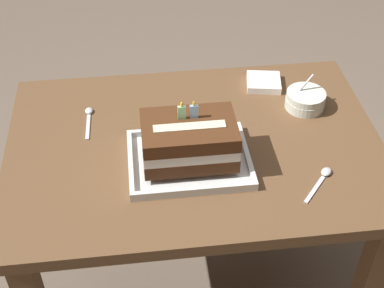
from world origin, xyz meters
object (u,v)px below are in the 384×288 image
bowl_stack (305,100)px  napkin_pile (264,82)px  foil_tray (189,161)px  birthday_cake (189,140)px  serving_spoon_by_bowls (89,116)px  serving_spoon_near_tray (324,176)px

bowl_stack → napkin_pile: 0.15m
foil_tray → birthday_cake: bearing=90.0°
bowl_stack → napkin_pile: size_ratio=0.99×
foil_tray → serving_spoon_by_bowls: foil_tray is taller
serving_spoon_by_bowls → foil_tray: bearing=-40.6°
foil_tray → napkin_pile: foil_tray is taller
serving_spoon_near_tray → serving_spoon_by_bowls: bearing=151.7°
bowl_stack → serving_spoon_by_bowls: bowl_stack is taller
foil_tray → napkin_pile: (0.27, 0.32, 0.00)m
foil_tray → serving_spoon_near_tray: (0.33, -0.09, -0.00)m
napkin_pile → foil_tray: bearing=-129.9°
bowl_stack → birthday_cake: bearing=-151.3°
foil_tray → serving_spoon_near_tray: bearing=-16.0°
birthday_cake → napkin_pile: (0.27, 0.32, -0.07)m
bowl_stack → napkin_pile: bowl_stack is taller
birthday_cake → serving_spoon_by_bowls: (-0.26, 0.22, -0.07)m
bowl_stack → serving_spoon_by_bowls: (-0.62, 0.03, -0.02)m
serving_spoon_by_bowls → bowl_stack: bearing=-2.4°
foil_tray → bowl_stack: size_ratio=2.72×
birthday_cake → serving_spoon_by_bowls: size_ratio=1.71×
napkin_pile → serving_spoon_by_bowls: bearing=-170.0°
birthday_cake → serving_spoon_by_bowls: 0.35m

